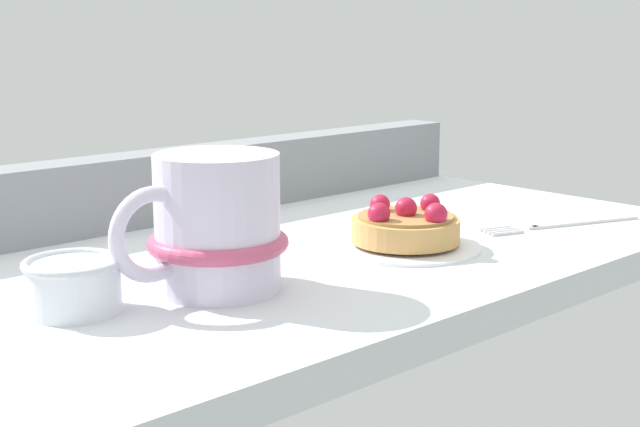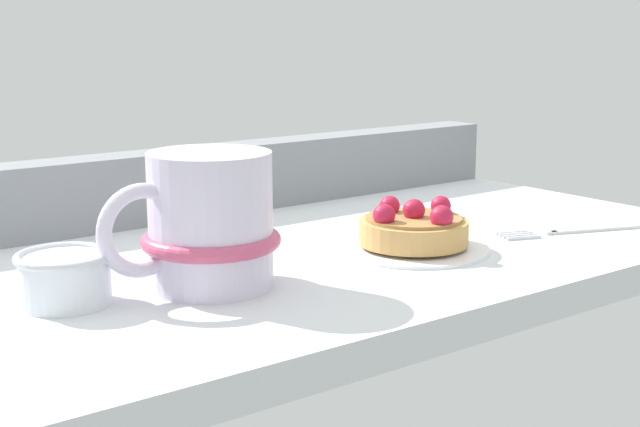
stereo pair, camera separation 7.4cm
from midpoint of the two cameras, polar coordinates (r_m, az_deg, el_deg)
ground_plane at (r=80.91cm, az=1.80°, el=-3.20°), size 79.21×41.79×2.73cm
window_rail_back at (r=94.65cm, az=-5.31°, el=2.00°), size 77.63×4.61×7.00cm
dessert_plate at (r=80.94cm, az=8.44°, el=-2.12°), size 13.37×13.37×0.61cm
raspberry_tart at (r=80.50cm, az=8.49°, el=-0.92°), size 9.60×9.60×3.98cm
coffee_mug at (r=68.12cm, az=-3.99°, el=-0.64°), size 14.41×10.56×10.32cm
dessert_fork at (r=91.53cm, az=18.37°, el=-0.95°), size 17.31×7.82×0.60cm
sugar_bowl at (r=66.16cm, az=-12.62°, el=-3.90°), size 6.94×6.94×3.83cm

